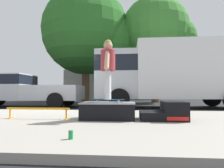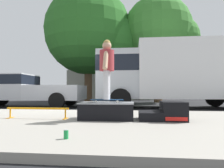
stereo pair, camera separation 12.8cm
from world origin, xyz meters
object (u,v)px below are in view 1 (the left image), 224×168
Objects in this scene: skateboard at (108,100)px; soda_can at (71,135)px; kicker_ramp at (167,112)px; street_tree_main at (91,34)px; grind_rail at (38,110)px; street_tree_neighbour at (159,33)px; skater_kid at (108,64)px; pickup_truck_silver at (20,89)px; box_truck at (170,72)px; skate_box at (108,110)px.

skateboard is 6.36× the size of soda_can.
street_tree_main is (-3.67, 9.79, 4.68)m from kicker_ramp.
grind_rail is 11.62m from street_tree_neighbour.
soda_can is at bearing -54.93° from grind_rail.
street_tree_neighbour is at bearing 75.02° from skateboard.
soda_can is at bearing -98.61° from skateboard.
skater_kid is 0.25× the size of pickup_truck_silver.
street_tree_main reaches higher than street_tree_neighbour.
skateboard is 6.87m from pickup_truck_silver.
skateboard reaches higher than soda_can.
street_tree_neighbour reaches higher than grind_rail.
box_truck is (2.40, 5.01, 1.13)m from skateboard.
street_tree_main is (-2.30, 9.81, 3.55)m from skater_kid.
soda_can is 0.02× the size of pickup_truck_silver.
skater_kid is 2.39m from soda_can.
street_tree_main is 4.90m from street_tree_neighbour.
pickup_truck_silver is at bearing 142.32° from kicker_ramp.
skater_kid reaches higher than kicker_ramp.
pickup_truck_silver is at bearing 123.60° from soda_can.
skater_kid reaches higher than pickup_truck_silver.
kicker_ramp is 3.08m from grind_rail.
kicker_ramp is at bearing 50.65° from soda_can.
box_truck is (4.11, 5.03, 1.38)m from grind_rail.
street_tree_neighbour is at bearing 82.76° from kicker_ramp.
street_tree_main is at bearing 103.23° from skate_box.
grind_rail is 2.44m from soda_can.
soda_can is at bearing -129.35° from kicker_ramp.
street_tree_main is at bearing 103.18° from skateboard.
street_tree_main is 1.11× the size of street_tree_neighbour.
pickup_truck_silver is at bearing -146.78° from street_tree_neighbour.
skateboard is at bearing -44.86° from pickup_truck_silver.
skater_kid is at bearing -178.98° from kicker_ramp.
grind_rail is at bearing -113.84° from street_tree_neighbour.
box_truck is at bearing 64.26° from skate_box.
grind_rail is 6.64m from box_truck.
grind_rail is at bearing -178.40° from skate_box.
soda_can is at bearing -56.40° from pickup_truck_silver.
grind_rail is at bearing -179.23° from skater_kid.
skate_box is 5.70m from box_truck.
kicker_ramp is 0.18× the size of pickup_truck_silver.
kicker_ramp is 2.65m from soda_can.
street_tree_neighbour is (2.60, 9.73, 4.36)m from skateboard.
skateboard is at bearing -115.65° from box_truck.
street_tree_neighbour is (0.20, 4.73, 3.23)m from box_truck.
grind_rail is at bearing 125.07° from soda_can.
street_tree_neighbour reaches higher than skater_kid.
skater_kid reaches higher than skate_box.
street_tree_neighbour is at bearing 75.00° from skate_box.
box_truck reaches higher than grind_rail.
skateboard is at bearing 81.39° from soda_can.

